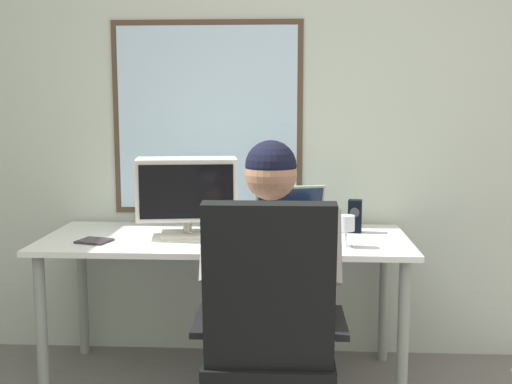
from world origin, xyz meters
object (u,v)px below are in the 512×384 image
(desk, at_px, (226,253))
(laptop, at_px, (293,222))
(cd_case, at_px, (94,241))
(office_chair, at_px, (269,328))
(desk_speaker, at_px, (355,216))
(crt_monitor, at_px, (187,190))
(person_seated, at_px, (271,289))
(wine_glass, at_px, (346,225))

(desk, distance_m, laptop, 0.37)
(desk, relative_size, cd_case, 10.25)
(office_chair, height_order, desk_speaker, office_chair)
(crt_monitor, xyz_separation_m, desk_speaker, (0.82, 0.14, -0.14))
(person_seated, relative_size, wine_glass, 8.56)
(office_chair, distance_m, wine_glass, 0.78)
(wine_glass, bearing_deg, desk_speaker, 77.71)
(cd_case, bearing_deg, office_chair, -40.32)
(person_seated, height_order, desk_speaker, person_seated)
(person_seated, bearing_deg, cd_case, 152.24)
(office_chair, xyz_separation_m, cd_case, (-0.84, 0.71, 0.14))
(crt_monitor, distance_m, cd_case, 0.49)
(person_seated, xyz_separation_m, desk_speaker, (0.40, 0.73, 0.16))
(cd_case, bearing_deg, desk, 13.61)
(office_chair, xyz_separation_m, laptop, (0.09, 0.94, 0.20))
(laptop, relative_size, wine_glass, 2.88)
(office_chair, relative_size, crt_monitor, 2.10)
(person_seated, xyz_separation_m, crt_monitor, (-0.42, 0.59, 0.31))
(crt_monitor, bearing_deg, laptop, 8.66)
(office_chair, relative_size, laptop, 2.53)
(laptop, distance_m, cd_case, 0.96)
(office_chair, bearing_deg, wine_glass, 64.51)
(crt_monitor, distance_m, laptop, 0.54)
(office_chair, bearing_deg, person_seated, 90.51)
(wine_glass, bearing_deg, crt_monitor, 165.96)
(crt_monitor, bearing_deg, cd_case, -160.50)
(desk, xyz_separation_m, cd_case, (-0.60, -0.15, 0.09))
(desk, xyz_separation_m, laptop, (0.33, 0.08, 0.14))
(desk, height_order, desk_speaker, desk_speaker)
(desk, distance_m, office_chair, 0.89)
(desk_speaker, xyz_separation_m, cd_case, (-1.23, -0.29, -0.08))
(desk, bearing_deg, cd_case, -166.39)
(desk, distance_m, crt_monitor, 0.36)
(desk, distance_m, cd_case, 0.62)
(person_seated, distance_m, cd_case, 0.95)
(office_chair, distance_m, cd_case, 1.11)
(desk, height_order, wine_glass, wine_glass)
(desk_speaker, bearing_deg, laptop, -168.10)
(office_chair, relative_size, desk_speaker, 6.46)
(wine_glass, bearing_deg, laptop, 131.46)
(desk, bearing_deg, laptop, 13.68)
(crt_monitor, height_order, desk_speaker, crt_monitor)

